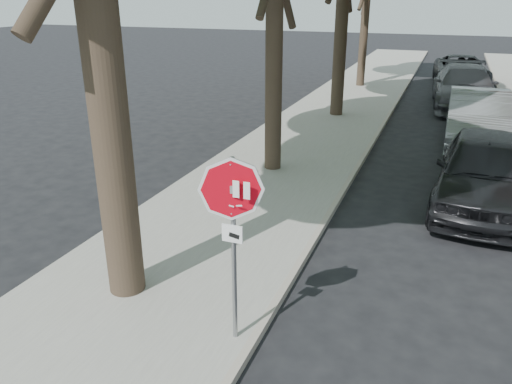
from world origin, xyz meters
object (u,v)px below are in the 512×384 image
Objects in this scene: car_a at (485,171)px; car_d at (461,71)px; car_c at (464,87)px; car_b at (477,119)px; stop_sign at (232,217)px.

car_a reaches higher than car_d.
car_d is (-0.11, 6.00, -0.10)m from car_c.
car_d is at bearing 92.07° from car_b.
car_a is at bearing -94.14° from car_d.
car_d is (-0.48, 11.83, -0.09)m from car_b.
car_b is at bearing 93.86° from car_a.
car_c is (2.92, 17.67, -1.09)m from stop_sign.
car_c is 6.00m from car_d.
car_a is 0.83× the size of car_c.
stop_sign is 7.37m from car_a.
stop_sign is at bearing -103.28° from car_c.
car_c reaches higher than car_a.
car_b is at bearing 74.49° from stop_sign.
car_c is at bearing 95.66° from car_a.
stop_sign is at bearing -105.77° from car_b.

